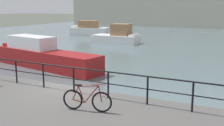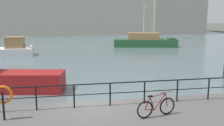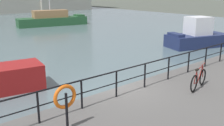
{
  "view_description": "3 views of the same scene",
  "coord_description": "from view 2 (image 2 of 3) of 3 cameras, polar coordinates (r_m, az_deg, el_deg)",
  "views": [
    {
      "loc": [
        7.39,
        -10.19,
        4.4
      ],
      "look_at": [
        1.31,
        1.48,
        1.76
      ],
      "focal_mm": 45.99,
      "sensor_mm": 36.0,
      "label": 1
    },
    {
      "loc": [
        -1.16,
        -11.64,
        4.95
      ],
      "look_at": [
        1.35,
        2.47,
        2.2
      ],
      "focal_mm": 40.87,
      "sensor_mm": 36.0,
      "label": 2
    },
    {
      "loc": [
        -7.3,
        -7.89,
        4.9
      ],
      "look_at": [
        0.01,
        0.6,
        1.77
      ],
      "focal_mm": 42.26,
      "sensor_mm": 36.0,
      "label": 3
    }
  ],
  "objects": [
    {
      "name": "quay_railing",
      "position": [
        11.4,
        -8.51,
        -6.38
      ],
      "size": [
        25.94,
        0.07,
        1.08
      ],
      "color": "black",
      "rests_on": "quay_promenade"
    },
    {
      "name": "parked_bicycle",
      "position": [
        10.62,
        9.87,
        -9.7
      ],
      "size": [
        1.74,
        0.43,
        0.98
      ],
      "rotation": [
        0.0,
        0.0,
        0.21
      ],
      "color": "black",
      "rests_on": "quay_promenade"
    },
    {
      "name": "life_ring_stand",
      "position": [
        10.82,
        -23.23,
        -6.79
      ],
      "size": [
        0.75,
        0.16,
        1.4
      ],
      "color": "black",
      "rests_on": "quay_promenade"
    },
    {
      "name": "water_basin",
      "position": [
        42.14,
        -8.47,
        4.02
      ],
      "size": [
        80.0,
        60.0,
        0.01
      ],
      "primitive_type": "cube",
      "color": "slate",
      "rests_on": "ground_plane"
    },
    {
      "name": "moored_harbor_tender",
      "position": [
        39.6,
        7.42,
        4.84
      ],
      "size": [
        9.88,
        4.23,
        6.57
      ],
      "rotation": [
        0.0,
        0.0,
        -0.2
      ],
      "color": "#23512D",
      "rests_on": "water_basin"
    },
    {
      "name": "harbor_building",
      "position": [
        65.7,
        -3.56,
        12.28
      ],
      "size": [
        66.71,
        12.57,
        16.94
      ],
      "color": "#B2AD9E",
      "rests_on": "ground_plane"
    },
    {
      "name": "moored_green_narrowboat",
      "position": [
        32.96,
        -21.64,
        2.88
      ],
      "size": [
        5.64,
        2.7,
        2.3
      ],
      "rotation": [
        0.0,
        0.0,
        0.03
      ],
      "color": "white",
      "rests_on": "water_basin"
    },
    {
      "name": "ground_plane",
      "position": [
        12.7,
        -4.14,
        -12.09
      ],
      "size": [
        240.0,
        240.0,
        0.0
      ],
      "primitive_type": "plane",
      "color": "#4C5147"
    }
  ]
}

